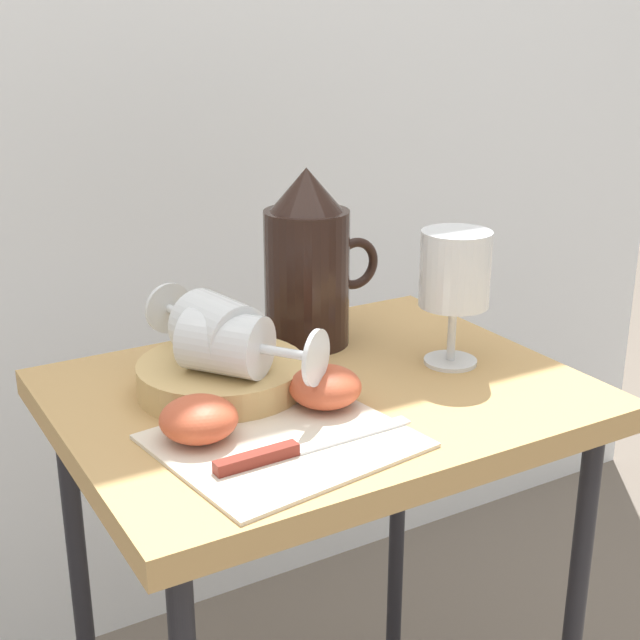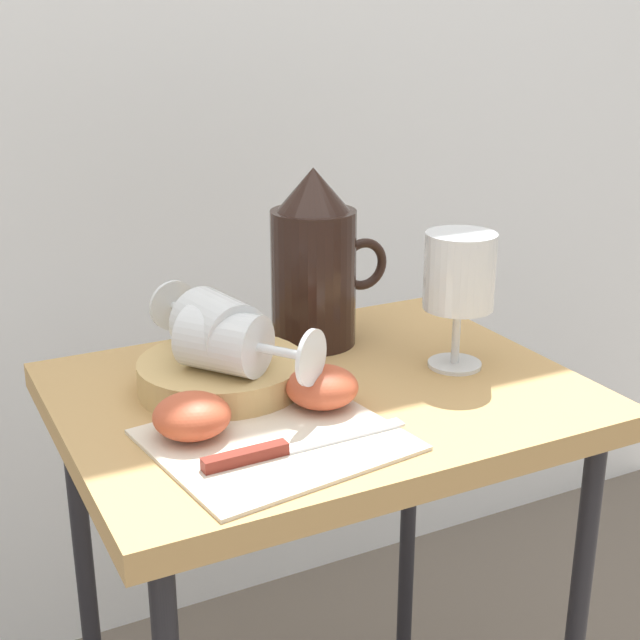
{
  "view_description": "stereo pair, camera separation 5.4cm",
  "coord_description": "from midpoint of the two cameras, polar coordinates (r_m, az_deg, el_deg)",
  "views": [
    {
      "loc": [
        -0.47,
        -0.8,
        1.09
      ],
      "look_at": [
        0.0,
        0.0,
        0.76
      ],
      "focal_mm": 50.17,
      "sensor_mm": 36.0,
      "label": 1
    },
    {
      "loc": [
        -0.42,
        -0.83,
        1.09
      ],
      "look_at": [
        0.0,
        0.0,
        0.76
      ],
      "focal_mm": 50.17,
      "sensor_mm": 36.0,
      "label": 2
    }
  ],
  "objects": [
    {
      "name": "wine_glass_tipped_far",
      "position": [
        0.95,
        -7.39,
        -1.52
      ],
      "size": [
        0.14,
        0.16,
        0.07
      ],
      "color": "silver",
      "rests_on": "basket_tray"
    },
    {
      "name": "pitcher",
      "position": [
        1.12,
        -2.18,
        2.95
      ],
      "size": [
        0.16,
        0.11,
        0.22
      ],
      "color": "black",
      "rests_on": "table"
    },
    {
      "name": "apple_half_left",
      "position": [
        0.89,
        -9.48,
        -6.27
      ],
      "size": [
        0.08,
        0.08,
        0.04
      ],
      "primitive_type": "ellipsoid",
      "color": "#C15133",
      "rests_on": "linen_napkin"
    },
    {
      "name": "wine_glass_upright",
      "position": [
        1.05,
        7.14,
        2.8
      ],
      "size": [
        0.08,
        0.08,
        0.16
      ],
      "color": "silver",
      "rests_on": "table"
    },
    {
      "name": "table",
      "position": [
        1.04,
        -1.49,
        -7.87
      ],
      "size": [
        0.57,
        0.45,
        0.68
      ],
      "color": "tan",
      "rests_on": "ground_plane"
    },
    {
      "name": "knife",
      "position": [
        0.86,
        -3.91,
        -8.35
      ],
      "size": [
        0.22,
        0.02,
        0.01
      ],
      "color": "silver",
      "rests_on": "linen_napkin"
    },
    {
      "name": "linen_napkin",
      "position": [
        0.89,
        -4.09,
        -7.73
      ],
      "size": [
        0.26,
        0.23,
        0.0
      ],
      "primitive_type": "cube",
      "rotation": [
        0.0,
        0.0,
        0.13
      ],
      "color": "beige",
      "rests_on": "table"
    },
    {
      "name": "basket_tray",
      "position": [
        1.0,
        -7.82,
        -3.61
      ],
      "size": [
        0.19,
        0.19,
        0.03
      ],
      "primitive_type": "cylinder",
      "color": "tan",
      "rests_on": "table"
    },
    {
      "name": "wine_glass_tipped_near",
      "position": [
        0.98,
        -8.2,
        -0.67
      ],
      "size": [
        0.09,
        0.16,
        0.08
      ],
      "color": "silver",
      "rests_on": "basket_tray"
    },
    {
      "name": "apple_half_right",
      "position": [
        0.95,
        -1.29,
        -4.3
      ],
      "size": [
        0.08,
        0.08,
        0.04
      ],
      "primitive_type": "ellipsoid",
      "color": "#C15133",
      "rests_on": "linen_napkin"
    }
  ]
}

